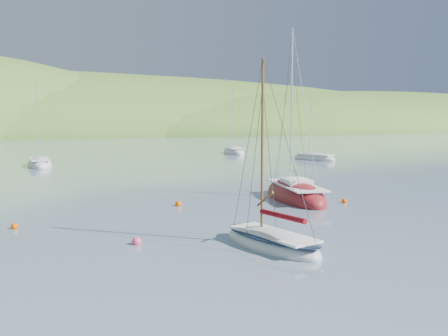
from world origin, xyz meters
name	(u,v)px	position (x,y,z in m)	size (l,w,h in m)	color
ground	(287,245)	(0.00, 0.00, 0.00)	(700.00, 700.00, 0.00)	gray
daysailer_white	(272,242)	(-0.83, -0.01, 0.21)	(3.14, 6.21, 9.12)	silver
sloop_red	(295,196)	(7.48, 10.66, 0.24)	(5.12, 9.42, 13.23)	maroon
distant_sloop_a	(40,165)	(-6.83, 43.72, 0.18)	(2.94, 7.73, 10.92)	silver
distant_sloop_b	(234,152)	(23.41, 52.53, 0.19)	(4.50, 8.47, 11.48)	silver
distant_sloop_d	(314,159)	(28.00, 37.07, 0.17)	(4.31, 7.07, 9.52)	silver
mooring_buoys	(203,221)	(-1.70, 5.94, 0.12)	(21.20, 10.98, 0.48)	gold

